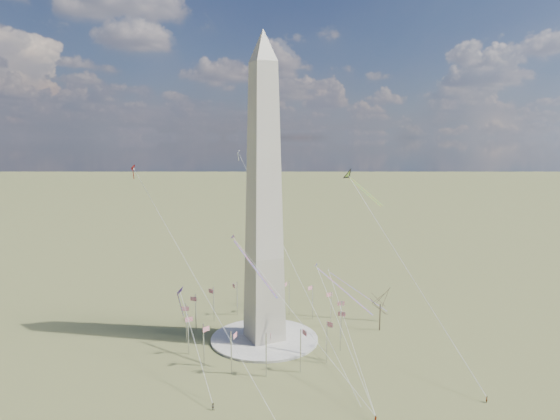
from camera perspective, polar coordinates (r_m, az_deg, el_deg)
name	(u,v)px	position (r m, az deg, el deg)	size (l,w,h in m)	color
ground	(264,340)	(173.56, -1.79, -14.60)	(2000.00, 2000.00, 0.00)	#51572B
plaza	(264,339)	(173.41, -1.79, -14.48)	(36.00, 36.00, 0.80)	beige
washington_monument	(264,199)	(161.11, -1.86, 1.31)	(15.56, 15.56, 100.00)	beige
flagpole_ring	(264,319)	(170.87, -1.80, -12.36)	(54.40, 54.40, 13.00)	silver
tree_near	(380,302)	(181.17, 11.40, -10.29)	(8.24, 8.24, 14.43)	#403727
person_east	(487,399)	(146.87, 22.54, -19.36)	(0.63, 0.41, 1.72)	gray
person_west	(213,407)	(134.85, -7.68, -21.38)	(0.88, 0.69, 1.82)	gray
person_centre	(376,419)	(131.23, 10.87, -22.39)	(0.98, 0.41, 1.67)	gray
kite_delta_black	(350,177)	(192.37, 8.04, 3.75)	(10.79, 16.42, 13.64)	black
kite_diamond_purple	(180,294)	(156.58, -11.35, -9.42)	(2.49, 3.39, 9.92)	#471B7C
kite_streamer_left	(336,283)	(155.94, 6.40, -8.29)	(11.59, 17.38, 13.60)	red
kite_streamer_mid	(247,257)	(152.49, -3.76, -5.44)	(6.92, 22.13, 15.47)	red
kite_streamer_right	(348,284)	(189.89, 7.81, -8.40)	(18.40, 15.30, 15.54)	red
kite_small_red	(133,168)	(181.57, -16.45, 4.58)	(1.36, 2.24, 5.16)	red
kite_small_white	(238,153)	(207.70, -4.80, 6.48)	(1.39, 2.01, 4.20)	white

